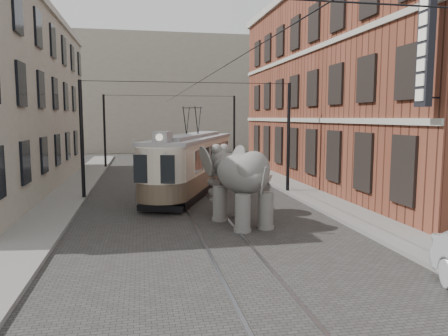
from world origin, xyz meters
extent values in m
plane|color=#3A3836|center=(0.00, 0.00, 0.00)|extent=(120.00, 120.00, 0.00)
cube|color=slate|center=(6.00, 0.00, 0.07)|extent=(2.00, 60.00, 0.15)
cube|color=slate|center=(-6.50, 0.00, 0.07)|extent=(2.00, 60.00, 0.15)
cube|color=brown|center=(11.00, 9.00, 6.00)|extent=(8.00, 26.00, 12.00)
cube|color=gray|center=(0.00, 40.00, 7.00)|extent=(28.00, 10.00, 14.00)
camera|label=1|loc=(-2.70, -16.56, 4.15)|focal=34.77mm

